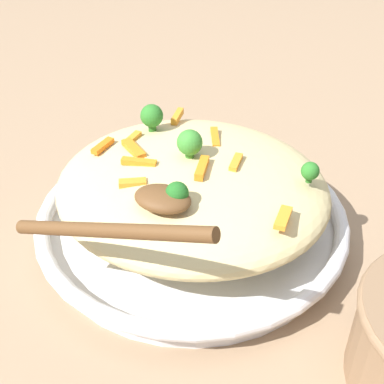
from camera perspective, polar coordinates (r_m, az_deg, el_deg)
ground_plane at (r=0.61m, az=0.00°, el=-4.60°), size 2.40×2.40×0.00m
serving_bowl at (r=0.60m, az=0.00°, el=-3.11°), size 0.35×0.35×0.04m
pasta_mound at (r=0.57m, az=0.00°, el=0.59°), size 0.30×0.28×0.07m
carrot_piece_0 at (r=0.54m, az=1.08°, el=2.63°), size 0.01×0.04×0.01m
carrot_piece_1 at (r=0.53m, az=-6.45°, el=0.97°), size 0.03×0.02×0.01m
carrot_piece_2 at (r=0.60m, az=-9.58°, el=5.03°), size 0.01×0.03×0.01m
carrot_piece_3 at (r=0.60m, az=2.51°, el=5.91°), size 0.02×0.04×0.01m
carrot_piece_4 at (r=0.61m, az=-6.41°, el=5.80°), size 0.01×0.03×0.01m
carrot_piece_5 at (r=0.55m, az=-5.77°, el=3.23°), size 0.04×0.01×0.01m
carrot_piece_6 at (r=0.58m, az=-6.21°, el=4.79°), size 0.04×0.03×0.01m
carrot_piece_7 at (r=0.65m, az=-1.60°, el=8.20°), size 0.01×0.03×0.01m
carrot_piece_8 at (r=0.55m, az=4.77°, el=3.25°), size 0.01×0.03×0.01m
carrot_piece_9 at (r=0.49m, az=9.85°, el=-2.77°), size 0.01×0.03×0.01m
broccoli_floret_0 at (r=0.55m, az=-0.25°, el=5.33°), size 0.03×0.03×0.03m
broccoli_floret_1 at (r=0.49m, az=-1.64°, el=-0.17°), size 0.02×0.02×0.03m
broccoli_floret_2 at (r=0.62m, az=-4.38°, el=8.19°), size 0.03×0.03×0.03m
broccoli_floret_3 at (r=0.54m, az=12.68°, el=2.20°), size 0.02×0.02×0.02m
serving_spoon at (r=0.46m, az=-5.15°, el=-2.08°), size 0.19×0.13×0.08m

